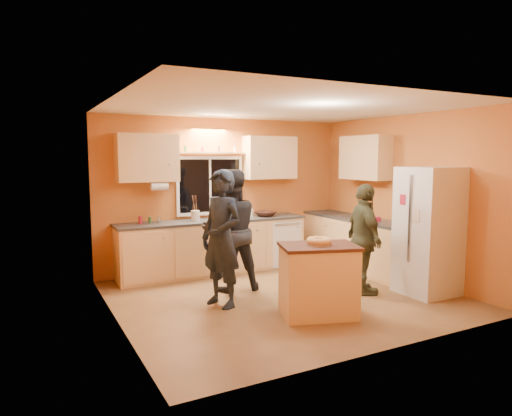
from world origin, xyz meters
TOP-DOWN VIEW (x-y plane):
  - ground at (0.00, 0.00)m, footprint 4.50×4.50m
  - room_shell at (0.12, 0.41)m, footprint 4.54×4.04m
  - back_counter at (0.01, 1.70)m, footprint 4.23×0.62m
  - right_counter at (1.95, 0.50)m, footprint 0.62×1.84m
  - refrigerator at (1.89, -0.80)m, footprint 0.72×0.70m
  - island at (-0.02, -0.84)m, footprint 1.06×0.87m
  - bundt_pastry at (-0.02, -0.84)m, footprint 0.31×0.31m
  - person_left at (-0.92, 0.05)m, footprint 0.63×0.76m
  - person_center at (-0.51, 0.65)m, footprint 0.93×0.77m
  - person_right at (1.08, -0.39)m, footprint 0.62×0.99m
  - mixing_bowl at (0.62, 1.66)m, footprint 0.47×0.47m
  - utensil_crock at (-0.67, 1.69)m, footprint 0.14×0.14m
  - potted_plant at (1.90, -0.30)m, footprint 0.32×0.29m
  - red_box at (1.90, 0.30)m, footprint 0.19×0.16m

SIDE VIEW (x-z plane):
  - ground at x=0.00m, z-range 0.00..0.00m
  - island at x=-0.02m, z-range 0.01..0.89m
  - back_counter at x=0.01m, z-range 0.00..0.90m
  - right_counter at x=1.95m, z-range 0.00..0.90m
  - person_right at x=1.08m, z-range 0.00..1.57m
  - person_center at x=-0.51m, z-range 0.00..1.76m
  - person_left at x=-0.92m, z-range 0.00..1.78m
  - refrigerator at x=1.89m, z-range 0.00..1.80m
  - bundt_pastry at x=-0.02m, z-range 0.88..0.97m
  - red_box at x=1.90m, z-range 0.90..0.97m
  - mixing_bowl at x=0.62m, z-range 0.90..0.99m
  - utensil_crock at x=-0.67m, z-range 0.90..1.07m
  - potted_plant at x=1.90m, z-range 0.90..1.21m
  - room_shell at x=0.12m, z-range 0.31..2.92m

